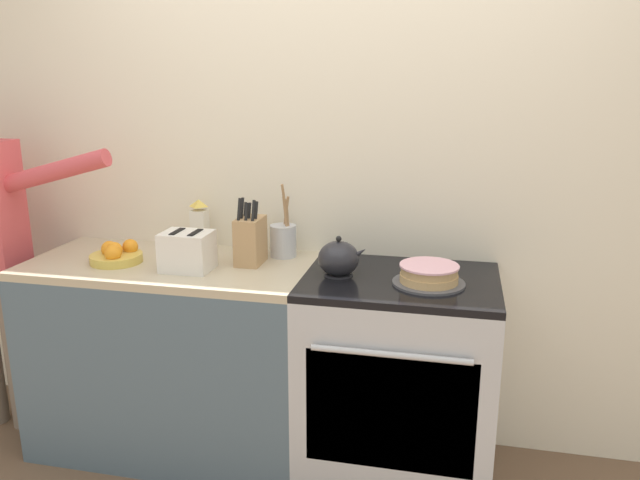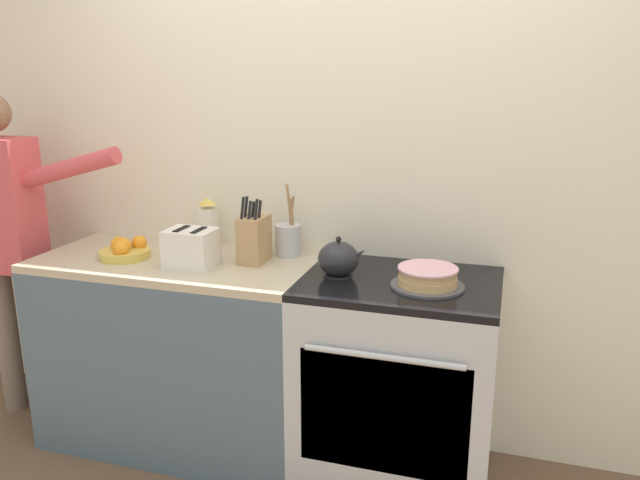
{
  "view_description": "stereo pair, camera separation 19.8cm",
  "coord_description": "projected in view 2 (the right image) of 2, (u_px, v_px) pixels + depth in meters",
  "views": [
    {
      "loc": [
        0.52,
        -2.13,
        1.72
      ],
      "look_at": [
        -0.02,
        0.28,
        1.06
      ],
      "focal_mm": 35.0,
      "sensor_mm": 36.0,
      "label": 1
    },
    {
      "loc": [
        0.71,
        -2.08,
        1.72
      ],
      "look_at": [
        -0.02,
        0.28,
        1.06
      ],
      "focal_mm": 35.0,
      "sensor_mm": 36.0,
      "label": 2
    }
  ],
  "objects": [
    {
      "name": "fruit_bowl",
      "position": [
        125.0,
        250.0,
        2.83
      ],
      "size": [
        0.23,
        0.23,
        0.09
      ],
      "color": "gold",
      "rests_on": "counter_cabinet"
    },
    {
      "name": "person_baker",
      "position": [
        7.0,
        231.0,
        3.04
      ],
      "size": [
        0.93,
        0.2,
        1.63
      ],
      "rotation": [
        0.0,
        0.0,
        -0.24
      ],
      "color": "#7A6B5B",
      "rests_on": "ground_plane"
    },
    {
      "name": "milk_carton",
      "position": [
        208.0,
        224.0,
        2.98
      ],
      "size": [
        0.07,
        0.07,
        0.24
      ],
      "color": "white",
      "rests_on": "counter_cabinet"
    },
    {
      "name": "wall_back",
      "position": [
        347.0,
        169.0,
        2.82
      ],
      "size": [
        8.0,
        0.04,
        2.6
      ],
      "color": "silver",
      "rests_on": "ground_plane"
    },
    {
      "name": "tea_kettle",
      "position": [
        339.0,
        259.0,
        2.56
      ],
      "size": [
        0.21,
        0.17,
        0.17
      ],
      "color": "#232328",
      "rests_on": "stove_range"
    },
    {
      "name": "toaster",
      "position": [
        191.0,
        248.0,
        2.68
      ],
      "size": [
        0.22,
        0.16,
        0.17
      ],
      "color": "silver",
      "rests_on": "counter_cabinet"
    },
    {
      "name": "utensil_crock",
      "position": [
        288.0,
        239.0,
        2.85
      ],
      "size": [
        0.12,
        0.12,
        0.34
      ],
      "color": "#B7BABF",
      "rests_on": "counter_cabinet"
    },
    {
      "name": "knife_block",
      "position": [
        254.0,
        239.0,
        2.75
      ],
      "size": [
        0.11,
        0.16,
        0.3
      ],
      "color": "tan",
      "rests_on": "counter_cabinet"
    },
    {
      "name": "counter_cabinet",
      "position": [
        181.0,
        351.0,
        2.94
      ],
      "size": [
        1.26,
        0.61,
        0.91
      ],
      "color": "#4C6070",
      "rests_on": "ground_plane"
    },
    {
      "name": "layer_cake",
      "position": [
        428.0,
        278.0,
        2.44
      ],
      "size": [
        0.29,
        0.29,
        0.08
      ],
      "color": "#4C4C51",
      "rests_on": "stove_range"
    },
    {
      "name": "stove_range",
      "position": [
        397.0,
        382.0,
        2.64
      ],
      "size": [
        0.8,
        0.65,
        0.91
      ],
      "color": "#B7BABF",
      "rests_on": "ground_plane"
    }
  ]
}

